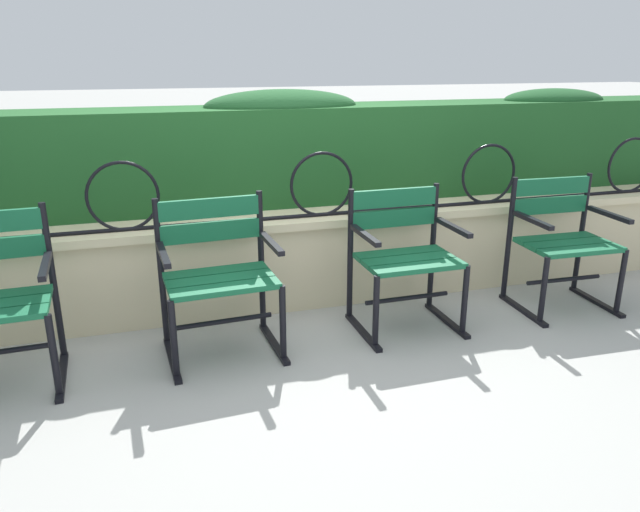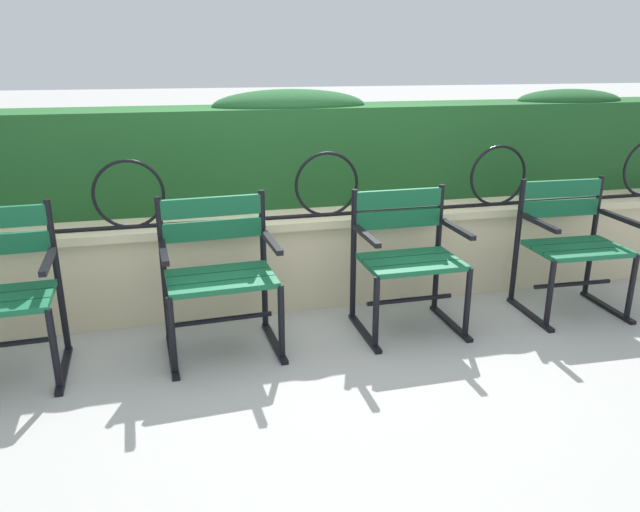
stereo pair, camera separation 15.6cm
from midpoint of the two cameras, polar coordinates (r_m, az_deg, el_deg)
The scene contains 7 objects.
ground_plane at distance 3.48m, azimuth 1.47°, elevation -8.85°, with size 60.00×60.00×0.00m, color #9E9E99.
stone_wall at distance 4.02m, azimuth -1.29°, elevation -0.25°, with size 8.49×0.41×0.60m.
iron_arch_fence at distance 3.77m, azimuth -6.08°, elevation 5.83°, with size 7.93×0.02×0.42m.
hedge_row at distance 4.28m, azimuth -3.45°, elevation 9.99°, with size 8.32×0.53×0.80m.
park_chair_centre_left at distance 3.38m, azimuth -8.28°, elevation -1.31°, with size 0.65×0.55×0.86m.
park_chair_centre_right at distance 3.66m, azimuth 9.42°, elevation 0.11°, with size 0.61×0.53×0.84m.
park_chair_rightmost at distance 4.22m, azimuth 23.62°, elevation 1.25°, with size 0.62×0.54×0.85m.
Camera 2 is at (-0.76, -3.00, 1.59)m, focal length 33.81 mm.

